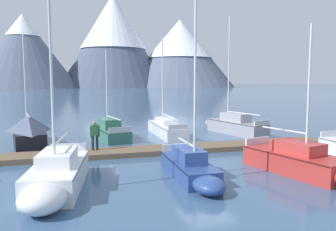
{
  "coord_description": "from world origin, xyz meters",
  "views": [
    {
      "loc": [
        -6.99,
        -14.77,
        4.3
      ],
      "look_at": [
        0.0,
        6.0,
        2.0
      ],
      "focal_mm": 35.79,
      "sensor_mm": 36.0,
      "label": 1
    }
  ],
  "objects_px": {
    "sailboat_nearest_berth": "(28,131)",
    "person_on_dock": "(95,133)",
    "sailboat_far_berth": "(165,128)",
    "sailboat_second_berth": "(56,176)",
    "sailboat_mid_dock_starboard": "(192,167)",
    "sailboat_outer_slip": "(304,162)",
    "sailboat_end_of_dock": "(233,125)",
    "sailboat_mid_dock_port": "(107,130)"
  },
  "relations": [
    {
      "from": "sailboat_outer_slip",
      "to": "sailboat_nearest_berth",
      "type": "bearing_deg",
      "value": 136.51
    },
    {
      "from": "sailboat_second_berth",
      "to": "person_on_dock",
      "type": "xyz_separation_m",
      "value": [
        2.15,
        6.01,
        0.64
      ]
    },
    {
      "from": "sailboat_second_berth",
      "to": "sailboat_mid_dock_port",
      "type": "height_order",
      "value": "sailboat_second_berth"
    },
    {
      "from": "sailboat_second_berth",
      "to": "person_on_dock",
      "type": "relative_size",
      "value": 4.37
    },
    {
      "from": "sailboat_far_berth",
      "to": "sailboat_end_of_dock",
      "type": "distance_m",
      "value": 5.56
    },
    {
      "from": "sailboat_second_berth",
      "to": "sailboat_nearest_berth",
      "type": "bearing_deg",
      "value": 99.31
    },
    {
      "from": "sailboat_nearest_berth",
      "to": "sailboat_far_berth",
      "type": "distance_m",
      "value": 10.08
    },
    {
      "from": "sailboat_outer_slip",
      "to": "person_on_dock",
      "type": "xyz_separation_m",
      "value": [
        -8.55,
        7.21,
        0.66
      ]
    },
    {
      "from": "sailboat_nearest_berth",
      "to": "sailboat_far_berth",
      "type": "height_order",
      "value": "sailboat_far_berth"
    },
    {
      "from": "sailboat_end_of_dock",
      "to": "person_on_dock",
      "type": "distance_m",
      "value": 12.48
    },
    {
      "from": "sailboat_mid_dock_port",
      "to": "person_on_dock",
      "type": "relative_size",
      "value": 4.1
    },
    {
      "from": "sailboat_nearest_berth",
      "to": "sailboat_far_berth",
      "type": "relative_size",
      "value": 0.95
    },
    {
      "from": "sailboat_mid_dock_starboard",
      "to": "sailboat_far_berth",
      "type": "xyz_separation_m",
      "value": [
        2.65,
        11.77,
        0.05
      ]
    },
    {
      "from": "sailboat_second_berth",
      "to": "sailboat_far_berth",
      "type": "xyz_separation_m",
      "value": [
        8.28,
        11.65,
        -0.05
      ]
    },
    {
      "from": "sailboat_nearest_berth",
      "to": "sailboat_mid_dock_port",
      "type": "relative_size",
      "value": 1.07
    },
    {
      "from": "sailboat_end_of_dock",
      "to": "sailboat_mid_dock_starboard",
      "type": "bearing_deg",
      "value": -127.08
    },
    {
      "from": "sailboat_second_berth",
      "to": "sailboat_end_of_dock",
      "type": "height_order",
      "value": "sailboat_end_of_dock"
    },
    {
      "from": "sailboat_nearest_berth",
      "to": "person_on_dock",
      "type": "relative_size",
      "value": 4.39
    },
    {
      "from": "sailboat_end_of_dock",
      "to": "sailboat_nearest_berth",
      "type": "bearing_deg",
      "value": -179.98
    },
    {
      "from": "sailboat_second_berth",
      "to": "sailboat_mid_dock_port",
      "type": "distance_m",
      "value": 12.4
    },
    {
      "from": "sailboat_nearest_berth",
      "to": "sailboat_end_of_dock",
      "type": "xyz_separation_m",
      "value": [
        15.48,
        0.01,
        -0.28
      ]
    },
    {
      "from": "sailboat_mid_dock_starboard",
      "to": "sailboat_end_of_dock",
      "type": "relative_size",
      "value": 0.84
    },
    {
      "from": "sailboat_nearest_berth",
      "to": "sailboat_mid_dock_port",
      "type": "bearing_deg",
      "value": 12.72
    },
    {
      "from": "sailboat_outer_slip",
      "to": "sailboat_mid_dock_starboard",
      "type": "bearing_deg",
      "value": 168.02
    },
    {
      "from": "sailboat_outer_slip",
      "to": "sailboat_end_of_dock",
      "type": "xyz_separation_m",
      "value": [
        3.04,
        11.81,
        0.08
      ]
    },
    {
      "from": "sailboat_mid_dock_starboard",
      "to": "sailboat_end_of_dock",
      "type": "height_order",
      "value": "sailboat_end_of_dock"
    },
    {
      "from": "sailboat_nearest_berth",
      "to": "sailboat_mid_dock_port",
      "type": "height_order",
      "value": "sailboat_nearest_berth"
    },
    {
      "from": "sailboat_mid_dock_port",
      "to": "person_on_dock",
      "type": "bearing_deg",
      "value": -105.06
    },
    {
      "from": "sailboat_second_berth",
      "to": "sailboat_outer_slip",
      "type": "distance_m",
      "value": 10.77
    },
    {
      "from": "sailboat_second_berth",
      "to": "sailboat_mid_dock_starboard",
      "type": "xyz_separation_m",
      "value": [
        5.63,
        -0.12,
        -0.1
      ]
    },
    {
      "from": "sailboat_end_of_dock",
      "to": "sailboat_second_berth",
      "type": "bearing_deg",
      "value": -142.33
    },
    {
      "from": "sailboat_mid_dock_starboard",
      "to": "sailboat_mid_dock_port",
      "type": "bearing_deg",
      "value": 99.06
    },
    {
      "from": "sailboat_mid_dock_port",
      "to": "sailboat_far_berth",
      "type": "distance_m",
      "value": 4.56
    },
    {
      "from": "sailboat_mid_dock_port",
      "to": "sailboat_outer_slip",
      "type": "xyz_separation_m",
      "value": [
        6.98,
        -13.03,
        0.04
      ]
    },
    {
      "from": "sailboat_mid_dock_port",
      "to": "sailboat_far_berth",
      "type": "bearing_deg",
      "value": -2.37
    },
    {
      "from": "sailboat_nearest_berth",
      "to": "person_on_dock",
      "type": "height_order",
      "value": "sailboat_nearest_berth"
    },
    {
      "from": "sailboat_second_berth",
      "to": "sailboat_mid_dock_starboard",
      "type": "relative_size",
      "value": 0.93
    },
    {
      "from": "sailboat_mid_dock_starboard",
      "to": "person_on_dock",
      "type": "bearing_deg",
      "value": 119.51
    },
    {
      "from": "sailboat_far_berth",
      "to": "sailboat_end_of_dock",
      "type": "xyz_separation_m",
      "value": [
        5.46,
        -1.04,
        0.11
      ]
    },
    {
      "from": "sailboat_nearest_berth",
      "to": "person_on_dock",
      "type": "xyz_separation_m",
      "value": [
        3.89,
        -4.59,
        0.3
      ]
    },
    {
      "from": "sailboat_mid_dock_port",
      "to": "sailboat_nearest_berth",
      "type": "bearing_deg",
      "value": -167.28
    },
    {
      "from": "sailboat_far_berth",
      "to": "person_on_dock",
      "type": "distance_m",
      "value": 8.35
    }
  ]
}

